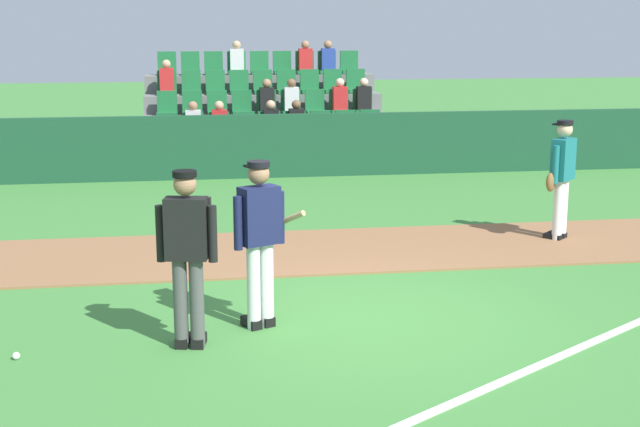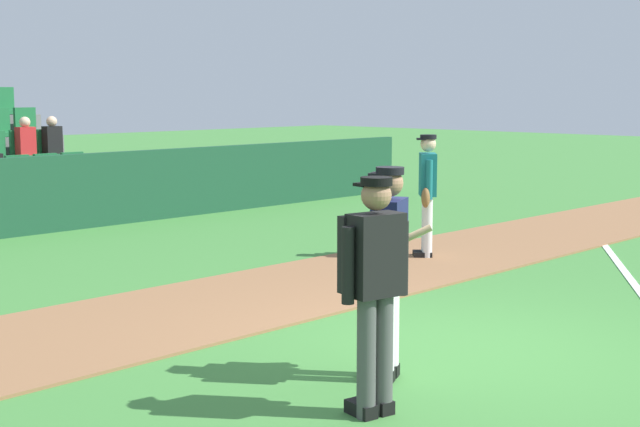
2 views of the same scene
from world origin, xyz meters
The scene contains 5 objects.
ground_plane centered at (0.00, 0.00, 0.00)m, with size 80.00×80.00×0.00m, color #42843A.
infield_dirt_path centered at (0.00, 2.89, 0.01)m, with size 28.00×2.44×0.03m, color #936642.
batter_navy_jersey centered at (-1.12, -0.12, 0.97)m, with size 0.75×0.70×1.76m.
umpire_home_plate centered at (-1.86, -0.60, 1.00)m, with size 0.58×0.36×1.76m.
runner_teal_jersey centered at (3.51, 3.01, 0.96)m, with size 0.58×0.49×1.76m.
Camera 2 is at (-6.79, -4.81, 2.36)m, focal length 51.42 mm.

